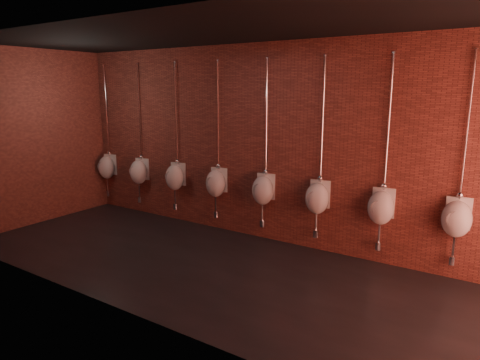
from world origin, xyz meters
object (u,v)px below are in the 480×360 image
(urinal_4, at_px, (263,189))
(urinal_6, at_px, (381,206))
(urinal_5, at_px, (317,197))
(urinal_3, at_px, (216,182))
(urinal_2, at_px, (175,176))
(urinal_7, at_px, (457,217))
(urinal_0, at_px, (107,166))
(urinal_1, at_px, (139,171))

(urinal_4, distance_m, urinal_6, 1.90)
(urinal_4, height_order, urinal_5, same)
(urinal_3, relative_size, urinal_5, 1.00)
(urinal_2, xyz_separation_m, urinal_3, (0.95, 0.00, 0.00))
(urinal_3, relative_size, urinal_7, 1.00)
(urinal_0, height_order, urinal_4, same)
(urinal_0, xyz_separation_m, urinal_4, (3.81, 0.00, 0.00))
(urinal_6, height_order, urinal_7, same)
(urinal_5, relative_size, urinal_7, 1.00)
(urinal_0, height_order, urinal_3, same)
(urinal_0, distance_m, urinal_3, 2.86)
(urinal_7, bearing_deg, urinal_1, 180.00)
(urinal_5, height_order, urinal_7, same)
(urinal_5, bearing_deg, urinal_2, 180.00)
(urinal_4, distance_m, urinal_7, 2.86)
(urinal_2, bearing_deg, urinal_1, 180.00)
(urinal_6, bearing_deg, urinal_1, 180.00)
(urinal_3, height_order, urinal_5, same)
(urinal_0, distance_m, urinal_7, 6.66)
(urinal_3, height_order, urinal_6, same)
(urinal_2, xyz_separation_m, urinal_7, (4.76, 0.00, 0.00))
(urinal_2, distance_m, urinal_7, 4.76)
(urinal_0, xyz_separation_m, urinal_1, (0.95, 0.00, 0.00))
(urinal_3, distance_m, urinal_4, 0.95)
(urinal_2, height_order, urinal_4, same)
(urinal_2, bearing_deg, urinal_4, 0.00)
(urinal_0, xyz_separation_m, urinal_6, (5.71, 0.00, 0.00))
(urinal_3, bearing_deg, urinal_4, 0.00)
(urinal_4, height_order, urinal_6, same)
(urinal_7, bearing_deg, urinal_3, 180.00)
(urinal_1, xyz_separation_m, urinal_4, (2.86, 0.00, 0.00))
(urinal_2, distance_m, urinal_4, 1.90)
(urinal_3, xyz_separation_m, urinal_6, (2.86, 0.00, 0.00))
(urinal_3, distance_m, urinal_6, 2.86)
(urinal_1, distance_m, urinal_4, 2.86)
(urinal_0, height_order, urinal_2, same)
(urinal_0, bearing_deg, urinal_5, 0.00)
(urinal_3, bearing_deg, urinal_7, 0.00)
(urinal_5, bearing_deg, urinal_6, 0.00)
(urinal_6, bearing_deg, urinal_2, 180.00)
(urinal_6, bearing_deg, urinal_4, 180.00)
(urinal_4, xyz_separation_m, urinal_5, (0.95, 0.00, 0.00))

